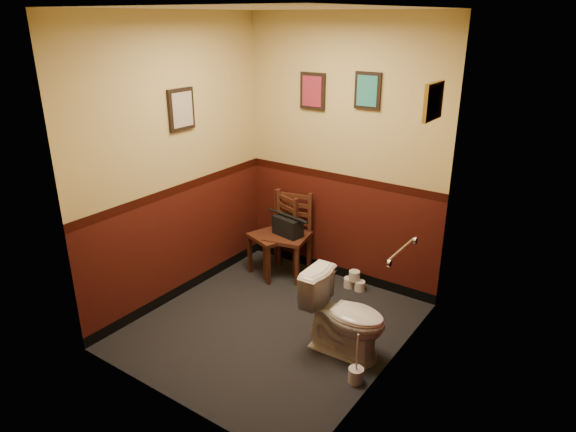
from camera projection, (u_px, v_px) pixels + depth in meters
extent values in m
cube|color=black|center=(272.00, 326.00, 4.69)|extent=(2.20, 2.40, 0.00)
cube|color=silver|center=(268.00, 8.00, 3.71)|extent=(2.20, 2.40, 0.00)
cube|color=#3F120C|center=(342.00, 155.00, 5.12)|extent=(2.20, 0.00, 2.70)
cube|color=#3F120C|center=(159.00, 233.00, 3.28)|extent=(2.20, 0.00, 2.70)
cube|color=#3F120C|center=(176.00, 165.00, 4.79)|extent=(0.00, 2.40, 2.70)
cube|color=#3F120C|center=(396.00, 213.00, 3.62)|extent=(0.00, 2.40, 2.70)
cylinder|color=silver|center=(401.00, 251.00, 3.97)|extent=(0.03, 0.50, 0.03)
cylinder|color=silver|center=(390.00, 263.00, 3.77)|extent=(0.02, 0.06, 0.06)
cylinder|color=silver|center=(415.00, 240.00, 4.15)|extent=(0.02, 0.06, 0.06)
cube|color=black|center=(313.00, 91.00, 5.07)|extent=(0.28, 0.03, 0.36)
cube|color=maroon|center=(312.00, 91.00, 5.06)|extent=(0.22, 0.01, 0.30)
cube|color=black|center=(368.00, 91.00, 4.73)|extent=(0.26, 0.03, 0.34)
cube|color=#267A75|center=(367.00, 91.00, 4.72)|extent=(0.20, 0.01, 0.28)
cube|color=black|center=(181.00, 109.00, 4.67)|extent=(0.03, 0.30, 0.38)
cube|color=tan|center=(183.00, 110.00, 4.66)|extent=(0.01, 0.24, 0.31)
cube|color=olive|center=(434.00, 101.00, 3.83)|extent=(0.03, 0.34, 0.28)
cube|color=tan|center=(431.00, 101.00, 3.84)|extent=(0.01, 0.28, 0.22)
imported|color=white|center=(345.00, 316.00, 4.21)|extent=(0.72, 0.42, 0.70)
cylinder|color=silver|center=(356.00, 375.00, 3.96)|extent=(0.12, 0.12, 0.12)
cylinder|color=silver|center=(357.00, 354.00, 3.88)|extent=(0.02, 0.02, 0.34)
cube|color=#5B2B1B|center=(272.00, 236.00, 5.49)|extent=(0.52, 0.52, 0.04)
cube|color=#5B2B1B|center=(250.00, 254.00, 5.61)|extent=(0.05, 0.05, 0.44)
cube|color=#5B2B1B|center=(276.00, 246.00, 5.80)|extent=(0.05, 0.05, 0.44)
cube|color=#5B2B1B|center=(268.00, 265.00, 5.34)|extent=(0.05, 0.05, 0.44)
cube|color=#5B2B1B|center=(295.00, 257.00, 5.54)|extent=(0.05, 0.05, 0.44)
cube|color=#5B2B1B|center=(276.00, 209.00, 5.64)|extent=(0.05, 0.05, 0.44)
cube|color=#5B2B1B|center=(296.00, 219.00, 5.38)|extent=(0.05, 0.05, 0.44)
cube|color=#5B2B1B|center=(286.00, 224.00, 5.55)|extent=(0.32, 0.13, 0.04)
cube|color=#5B2B1B|center=(286.00, 216.00, 5.52)|extent=(0.32, 0.13, 0.04)
cube|color=#5B2B1B|center=(286.00, 207.00, 5.48)|extent=(0.32, 0.13, 0.04)
cube|color=#5B2B1B|center=(286.00, 199.00, 5.45)|extent=(0.32, 0.13, 0.04)
cube|color=#5B2B1B|center=(288.00, 237.00, 5.45)|extent=(0.50, 0.50, 0.04)
cube|color=#5B2B1B|center=(266.00, 260.00, 5.45)|extent=(0.05, 0.05, 0.45)
cube|color=#5B2B1B|center=(279.00, 247.00, 5.76)|extent=(0.05, 0.05, 0.45)
cube|color=#5B2B1B|center=(297.00, 266.00, 5.32)|extent=(0.05, 0.05, 0.45)
cube|color=#5B2B1B|center=(309.00, 252.00, 5.63)|extent=(0.05, 0.05, 0.45)
cube|color=#5B2B1B|center=(279.00, 209.00, 5.60)|extent=(0.05, 0.04, 0.45)
cube|color=#5B2B1B|center=(310.00, 214.00, 5.47)|extent=(0.05, 0.04, 0.45)
cube|color=#5B2B1B|center=(294.00, 222.00, 5.58)|extent=(0.34, 0.10, 0.05)
cube|color=#5B2B1B|center=(294.00, 213.00, 5.54)|extent=(0.34, 0.10, 0.05)
cube|color=#5B2B1B|center=(294.00, 205.00, 5.50)|extent=(0.34, 0.10, 0.05)
cube|color=#5B2B1B|center=(294.00, 196.00, 5.47)|extent=(0.34, 0.10, 0.05)
cube|color=black|center=(288.00, 226.00, 5.41)|extent=(0.34, 0.21, 0.20)
cylinder|color=black|center=(288.00, 216.00, 5.37)|extent=(0.28, 0.08, 0.03)
cylinder|color=silver|center=(349.00, 282.00, 5.35)|extent=(0.11, 0.11, 0.10)
cylinder|color=silver|center=(360.00, 286.00, 5.28)|extent=(0.11, 0.11, 0.10)
cylinder|color=silver|center=(354.00, 276.00, 5.27)|extent=(0.11, 0.11, 0.10)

